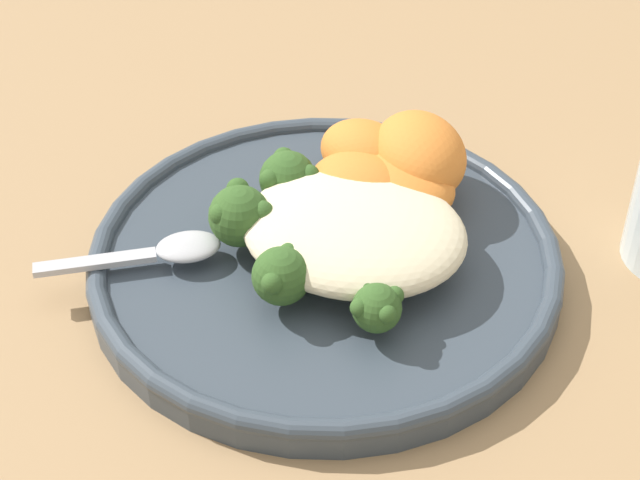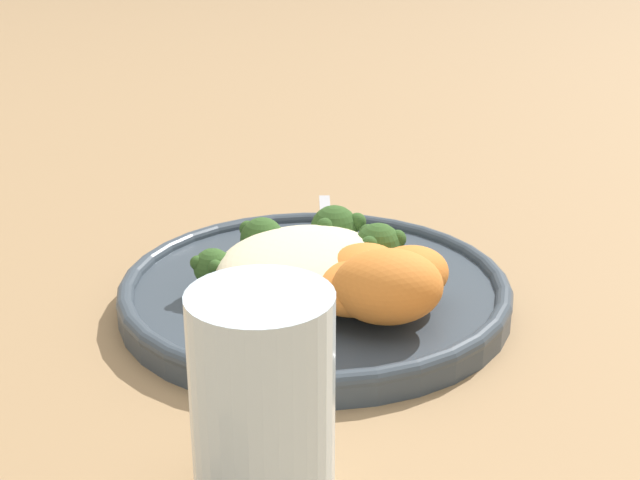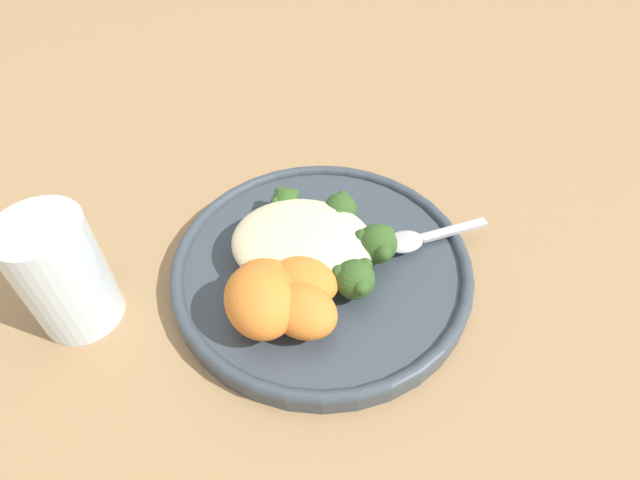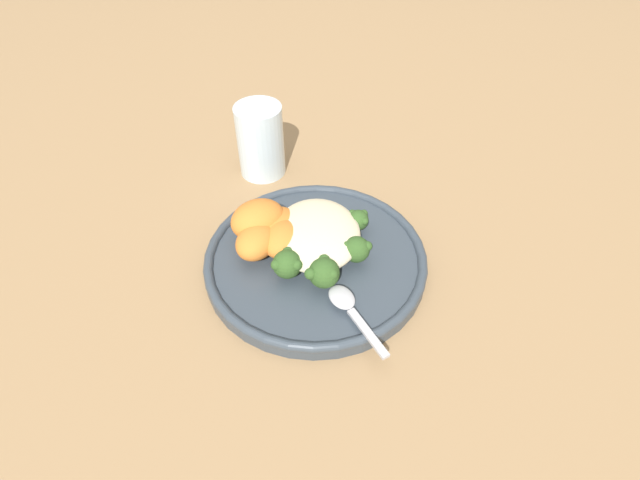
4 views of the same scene
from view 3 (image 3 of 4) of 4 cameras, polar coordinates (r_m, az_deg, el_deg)
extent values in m
plane|color=#9E7A51|center=(0.48, -1.61, -2.56)|extent=(4.00, 4.00, 0.00)
cylinder|color=#38424C|center=(0.46, 0.20, -3.22)|extent=(0.27, 0.27, 0.02)
torus|color=#38424C|center=(0.45, 0.20, -2.58)|extent=(0.27, 0.27, 0.01)
ellipsoid|color=beige|center=(0.44, -1.61, -0.37)|extent=(0.13, 0.11, 0.03)
ellipsoid|color=#8EB25B|center=(0.42, -0.06, -4.11)|extent=(0.06, 0.03, 0.02)
sphere|color=#335623|center=(0.41, 3.98, -4.50)|extent=(0.03, 0.03, 0.03)
sphere|color=#335623|center=(0.42, 5.17, -2.91)|extent=(0.01, 0.01, 0.01)
sphere|color=#335623|center=(0.41, 2.19, -3.71)|extent=(0.01, 0.01, 0.01)
sphere|color=#335623|center=(0.40, 4.73, -5.38)|extent=(0.01, 0.01, 0.01)
ellipsoid|color=#8EB25B|center=(0.43, 0.25, -3.17)|extent=(0.10, 0.07, 0.02)
sphere|color=#335623|center=(0.44, 6.49, -0.73)|extent=(0.04, 0.04, 0.04)
sphere|color=#335623|center=(0.44, 7.63, 0.82)|extent=(0.01, 0.01, 0.01)
sphere|color=#335623|center=(0.43, 4.74, 0.08)|extent=(0.01, 0.01, 0.01)
sphere|color=#335623|center=(0.42, 7.30, -1.48)|extent=(0.01, 0.01, 0.01)
ellipsoid|color=#8EB25B|center=(0.44, -0.14, -1.11)|extent=(0.04, 0.10, 0.02)
sphere|color=#335623|center=(0.47, 2.33, 3.45)|extent=(0.03, 0.03, 0.03)
sphere|color=#335623|center=(0.48, 2.60, 4.95)|extent=(0.01, 0.01, 0.01)
sphere|color=#335623|center=(0.46, 2.09, 2.90)|extent=(0.01, 0.01, 0.01)
ellipsoid|color=#8EB25B|center=(0.46, -2.84, -0.01)|extent=(0.05, 0.09, 0.01)
sphere|color=#335623|center=(0.48, -3.96, 4.43)|extent=(0.03, 0.03, 0.03)
sphere|color=#335623|center=(0.48, -2.94, 5.30)|extent=(0.01, 0.01, 0.01)
sphere|color=#335623|center=(0.49, -4.62, 5.51)|extent=(0.01, 0.01, 0.01)
sphere|color=#335623|center=(0.48, -5.05, 4.37)|extent=(0.01, 0.01, 0.01)
sphere|color=#335623|center=(0.47, -3.34, 4.14)|extent=(0.01, 0.01, 0.01)
ellipsoid|color=orange|center=(0.41, -5.19, -5.28)|extent=(0.09, 0.08, 0.03)
ellipsoid|color=orange|center=(0.41, -2.01, -4.59)|extent=(0.07, 0.06, 0.03)
ellipsoid|color=orange|center=(0.39, -2.02, -8.02)|extent=(0.07, 0.07, 0.04)
ellipsoid|color=orange|center=(0.39, -6.86, -6.90)|extent=(0.08, 0.09, 0.05)
cube|color=#B7B7BC|center=(0.49, 15.09, 1.11)|extent=(0.06, 0.04, 0.00)
ellipsoid|color=#B7B7BC|center=(0.46, 9.61, -0.19)|extent=(0.05, 0.04, 0.01)
cylinder|color=silver|center=(0.45, -27.37, -3.47)|extent=(0.07, 0.07, 0.11)
camera|label=1|loc=(0.76, -6.84, 51.12)|focal=60.00mm
camera|label=2|loc=(0.55, -75.25, 2.40)|focal=50.00mm
camera|label=4|loc=(0.48, 79.41, 28.58)|focal=28.00mm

